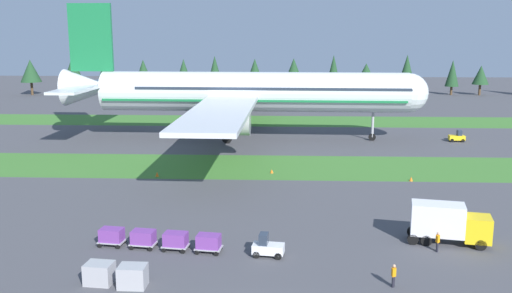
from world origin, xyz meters
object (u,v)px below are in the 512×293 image
object	(u,v)px
baggage_tug	(267,247)
taxiway_marker_1	(157,174)
catering_truck	(448,222)
pushback_tractor	(457,137)
cargo_dolly_lead	(209,242)
ground_crew_loader	(394,275)
taxiway_marker_0	(272,171)
uld_container_1	(133,276)
ground_crew_marshaller	(438,241)
cargo_dolly_third	(143,238)
uld_container_0	(99,273)
airliner	(243,92)
cargo_dolly_fourth	(112,235)
cargo_dolly_second	(176,240)
taxiway_marker_2	(411,179)

from	to	relation	value
baggage_tug	taxiway_marker_1	distance (m)	29.79
catering_truck	pushback_tractor	world-z (taller)	catering_truck
cargo_dolly_lead	ground_crew_loader	bearing A→B (deg)	74.94
taxiway_marker_0	taxiway_marker_1	distance (m)	14.92
uld_container_1	ground_crew_marshaller	bearing A→B (deg)	18.06
taxiway_marker_1	cargo_dolly_third	bearing A→B (deg)	-80.46
baggage_tug	uld_container_0	distance (m)	13.55
ground_crew_loader	uld_container_1	xyz separation A→B (m)	(-19.04, -0.82, -0.13)
airliner	taxiway_marker_0	bearing A→B (deg)	13.88
cargo_dolly_fourth	uld_container_1	world-z (taller)	uld_container_1
cargo_dolly_second	airliner	bearing A→B (deg)	-175.01
cargo_dolly_third	uld_container_1	distance (m)	7.68
airliner	ground_crew_loader	size ratio (longest dim) A/B	43.98
cargo_dolly_fourth	ground_crew_loader	world-z (taller)	ground_crew_loader
cargo_dolly_third	pushback_tractor	size ratio (longest dim) A/B	0.91
cargo_dolly_fourth	taxiway_marker_2	xyz separation A→B (m)	(30.93, 23.16, -0.65)
taxiway_marker_0	baggage_tug	bearing A→B (deg)	-89.77
cargo_dolly_third	uld_container_0	distance (m)	7.32
ground_crew_loader	uld_container_0	xyz separation A→B (m)	(-21.64, -0.36, -0.15)
airliner	ground_crew_marshaller	bearing A→B (deg)	22.74
cargo_dolly_second	catering_truck	distance (m)	23.76
cargo_dolly_lead	cargo_dolly_fourth	world-z (taller)	same
pushback_tractor	ground_crew_loader	bearing A→B (deg)	160.61
cargo_dolly_lead	uld_container_0	size ratio (longest dim) A/B	1.19
catering_truck	ground_crew_loader	xyz separation A→B (m)	(-6.40, -8.96, -1.01)
taxiway_marker_2	pushback_tractor	bearing A→B (deg)	62.92
airliner	ground_crew_marshaller	xyz separation A→B (m)	(19.81, -50.55, -7.28)
cargo_dolly_lead	taxiway_marker_0	xyz separation A→B (m)	(4.87, 27.61, -0.66)
uld_container_1	taxiway_marker_1	bearing A→B (deg)	99.12
cargo_dolly_lead	taxiway_marker_0	size ratio (longest dim) A/B	4.67
cargo_dolly_second	taxiway_marker_0	distance (m)	28.31
taxiway_marker_1	cargo_dolly_lead	bearing A→B (deg)	-68.63
cargo_dolly_third	taxiway_marker_0	size ratio (longest dim) A/B	4.67
cargo_dolly_fourth	catering_truck	distance (m)	29.42
cargo_dolly_lead	cargo_dolly_fourth	size ratio (longest dim) A/B	1.00
cargo_dolly_third	cargo_dolly_lead	bearing A→B (deg)	90.00
cargo_dolly_fourth	taxiway_marker_2	size ratio (longest dim) A/B	4.44
uld_container_0	taxiway_marker_2	size ratio (longest dim) A/B	3.73
ground_crew_loader	cargo_dolly_third	bearing A→B (deg)	-82.94
cargo_dolly_lead	cargo_dolly_fourth	xyz separation A→B (m)	(-8.62, 1.17, 0.00)
taxiway_marker_1	baggage_tug	bearing A→B (deg)	-60.15
catering_truck	uld_container_1	distance (m)	27.27
cargo_dolly_lead	cargo_dolly_fourth	bearing A→B (deg)	-90.00
catering_truck	taxiway_marker_0	xyz separation A→B (m)	(-15.86, 24.66, -1.70)
cargo_dolly_lead	airliner	bearing A→B (deg)	-171.80
pushback_tractor	uld_container_1	size ratio (longest dim) A/B	1.31
airliner	cargo_dolly_lead	distance (m)	52.08
ground_crew_marshaller	taxiway_marker_1	bearing A→B (deg)	-117.66
baggage_tug	cargo_dolly_second	xyz separation A→B (m)	(-7.85, 1.06, 0.10)
ground_crew_loader	taxiway_marker_0	bearing A→B (deg)	-138.55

